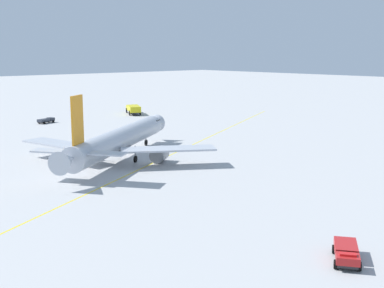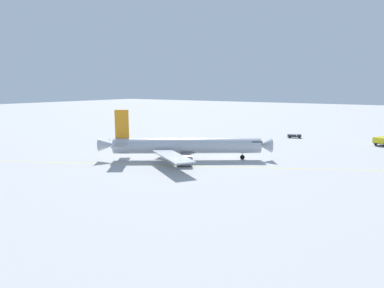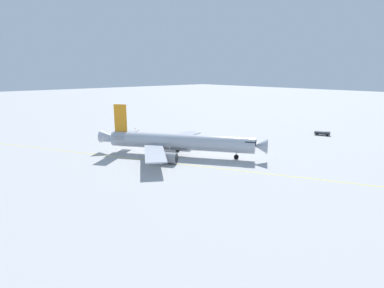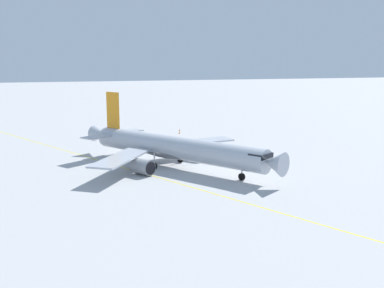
% 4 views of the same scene
% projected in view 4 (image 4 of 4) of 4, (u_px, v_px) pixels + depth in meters
% --- Properties ---
extents(ground_plane, '(600.00, 600.00, 0.00)m').
position_uv_depth(ground_plane, '(162.00, 166.00, 78.28)').
color(ground_plane, '#B2B2B2').
extents(airliner_main, '(35.45, 28.37, 11.83)m').
position_uv_depth(airliner_main, '(173.00, 148.00, 76.88)').
color(airliner_main, '#B2B7C1').
rests_on(airliner_main, ground_plane).
extents(taxiway_centreline, '(135.22, 68.62, 0.01)m').
position_uv_depth(taxiway_centreline, '(150.00, 175.00, 71.97)').
color(taxiway_centreline, yellow).
rests_on(taxiway_centreline, ground_plane).
extents(safety_cone_near, '(0.36, 0.36, 0.55)m').
position_uv_depth(safety_cone_near, '(179.00, 132.00, 111.76)').
color(safety_cone_near, orange).
rests_on(safety_cone_near, ground_plane).
extents(safety_cone_mid, '(0.36, 0.36, 0.55)m').
position_uv_depth(safety_cone_mid, '(180.00, 130.00, 115.47)').
color(safety_cone_mid, orange).
rests_on(safety_cone_mid, ground_plane).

